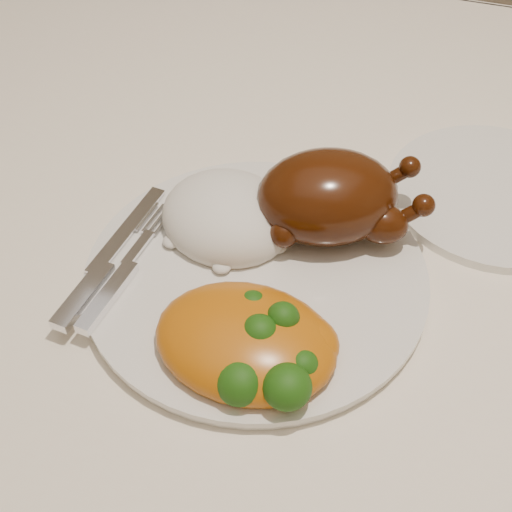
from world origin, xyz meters
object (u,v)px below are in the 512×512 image
(dining_table, at_px, (305,308))
(dinner_plate, at_px, (256,277))
(roast_chicken, at_px, (332,197))
(side_plate, at_px, (495,193))

(dining_table, height_order, dinner_plate, dinner_plate)
(dining_table, distance_m, roast_chicken, 0.15)
(side_plate, bearing_deg, roast_chicken, -143.35)
(dining_table, distance_m, dinner_plate, 0.13)
(side_plate, bearing_deg, dining_table, -144.72)
(side_plate, relative_size, roast_chicken, 1.24)
(dinner_plate, xyz_separation_m, roast_chicken, (0.05, 0.07, 0.04))
(dinner_plate, relative_size, side_plate, 1.40)
(dining_table, relative_size, roast_chicken, 9.52)
(dining_table, xyz_separation_m, dinner_plate, (-0.03, -0.07, 0.11))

